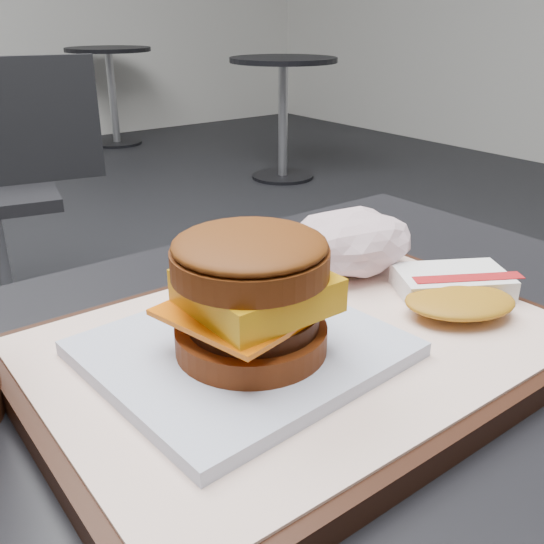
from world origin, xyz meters
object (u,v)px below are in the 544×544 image
(hash_brown, at_px, (455,291))
(crumpled_wrapper, at_px, (351,242))
(breakfast_sandwich, at_px, (249,307))
(neighbor_chair, at_px, (6,178))
(serving_tray, at_px, (300,348))

(hash_brown, bearing_deg, crumpled_wrapper, 101.07)
(breakfast_sandwich, relative_size, neighbor_chair, 0.23)
(crumpled_wrapper, bearing_deg, neighbor_chair, 86.03)
(serving_tray, bearing_deg, hash_brown, -13.57)
(serving_tray, bearing_deg, crumpled_wrapper, 30.58)
(breakfast_sandwich, xyz_separation_m, crumpled_wrapper, (0.16, 0.07, -0.01))
(crumpled_wrapper, bearing_deg, breakfast_sandwich, -156.20)
(breakfast_sandwich, distance_m, hash_brown, 0.19)
(breakfast_sandwich, height_order, neighbor_chair, breakfast_sandwich)
(breakfast_sandwich, height_order, crumpled_wrapper, breakfast_sandwich)
(crumpled_wrapper, height_order, neighbor_chair, neighbor_chair)
(crumpled_wrapper, distance_m, neighbor_chair, 1.72)
(serving_tray, bearing_deg, breakfast_sandwich, -175.62)
(hash_brown, distance_m, neighbor_chair, 1.82)
(hash_brown, bearing_deg, breakfast_sandwich, 170.98)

